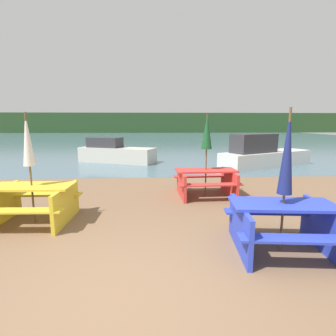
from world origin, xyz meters
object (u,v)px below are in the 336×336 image
(umbrella_darkgreen, at_px, (207,133))
(picnic_table_yellow, at_px, (33,200))
(picnic_table_red, at_px, (206,180))
(umbrella_white, at_px, (28,141))
(boat_second, at_px, (263,155))
(boat, at_px, (115,153))
(picnic_table_blue, at_px, (282,222))
(umbrella_navy, at_px, (287,153))

(umbrella_darkgreen, bearing_deg, picnic_table_yellow, -154.80)
(picnic_table_red, height_order, umbrella_white, umbrella_white)
(umbrella_darkgreen, bearing_deg, boat_second, 53.18)
(boat, bearing_deg, umbrella_darkgreen, -40.30)
(umbrella_white, bearing_deg, umbrella_darkgreen, 25.20)
(picnic_table_blue, xyz_separation_m, boat_second, (2.92, 7.89, 0.09))
(umbrella_darkgreen, height_order, boat, umbrella_darkgreen)
(umbrella_darkgreen, bearing_deg, picnic_table_red, 63.43)
(picnic_table_blue, height_order, picnic_table_red, picnic_table_blue)
(umbrella_navy, xyz_separation_m, umbrella_white, (-4.44, 1.38, 0.10))
(umbrella_navy, xyz_separation_m, boat_second, (2.92, 7.89, -1.00))
(picnic_table_yellow, bearing_deg, picnic_table_red, 25.20)
(umbrella_darkgreen, xyz_separation_m, boat_second, (3.52, 4.71, -1.19))
(picnic_table_blue, xyz_separation_m, boat, (-4.08, 9.68, 0.02))
(picnic_table_red, xyz_separation_m, boat, (-3.48, 6.50, 0.04))
(picnic_table_blue, distance_m, boat_second, 8.41)
(umbrella_white, bearing_deg, umbrella_navy, -17.20)
(picnic_table_blue, relative_size, picnic_table_red, 1.00)
(picnic_table_yellow, height_order, umbrella_navy, umbrella_navy)
(picnic_table_blue, distance_m, picnic_table_yellow, 4.65)
(picnic_table_yellow, relative_size, umbrella_darkgreen, 0.72)
(umbrella_white, bearing_deg, picnic_table_red, 25.20)
(picnic_table_red, height_order, boat, boat)
(picnic_table_yellow, distance_m, umbrella_darkgreen, 4.43)
(picnic_table_red, xyz_separation_m, umbrella_white, (-3.84, -1.81, 1.21))
(picnic_table_yellow, xyz_separation_m, umbrella_navy, (4.44, -1.38, 1.10))
(picnic_table_red, height_order, umbrella_darkgreen, umbrella_darkgreen)
(umbrella_darkgreen, height_order, umbrella_white, umbrella_darkgreen)
(picnic_table_red, height_order, boat_second, boat_second)
(umbrella_navy, height_order, umbrella_white, umbrella_navy)
(boat, distance_m, boat_second, 7.23)
(boat_second, bearing_deg, picnic_table_red, -153.97)
(picnic_table_red, height_order, umbrella_navy, umbrella_navy)
(umbrella_white, relative_size, boat_second, 0.45)
(umbrella_white, xyz_separation_m, boat, (0.36, 8.30, -1.17))
(umbrella_navy, bearing_deg, picnic_table_yellow, 162.80)
(boat, xyz_separation_m, boat_second, (7.00, -1.79, 0.07))
(umbrella_navy, distance_m, boat_second, 8.47)
(picnic_table_yellow, bearing_deg, umbrella_navy, -17.20)
(picnic_table_yellow, relative_size, umbrella_white, 0.73)
(umbrella_navy, distance_m, umbrella_darkgreen, 3.24)
(picnic_table_blue, height_order, picnic_table_yellow, picnic_table_blue)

